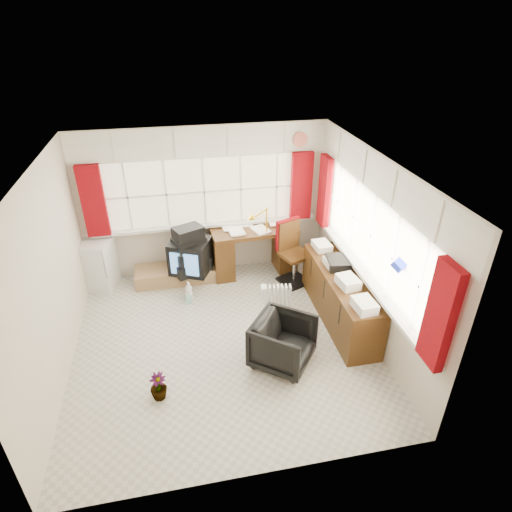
{
  "coord_description": "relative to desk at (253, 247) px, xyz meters",
  "views": [
    {
      "loc": [
        -0.46,
        -4.53,
        3.98
      ],
      "look_at": [
        0.56,
        0.55,
        1.0
      ],
      "focal_mm": 30.0,
      "sensor_mm": 36.0,
      "label": 1
    }
  ],
  "objects": [
    {
      "name": "ground",
      "position": [
        -0.76,
        -1.8,
        -0.46
      ],
      "size": [
        4.0,
        4.0,
        0.0
      ],
      "primitive_type": "plane",
      "color": "beige",
      "rests_on": "ground"
    },
    {
      "name": "room_walls",
      "position": [
        -0.76,
        -1.8,
        1.04
      ],
      "size": [
        4.0,
        4.0,
        4.0
      ],
      "color": "beige",
      "rests_on": "ground"
    },
    {
      "name": "window_back",
      "position": [
        -0.76,
        0.14,
        0.49
      ],
      "size": [
        3.7,
        0.12,
        3.6
      ],
      "color": "beige",
      "rests_on": "room_walls"
    },
    {
      "name": "window_right",
      "position": [
        1.18,
        -1.8,
        0.49
      ],
      "size": [
        0.12,
        3.7,
        3.6
      ],
      "color": "beige",
      "rests_on": "room_walls"
    },
    {
      "name": "curtains",
      "position": [
        0.16,
        -0.88,
        1.0
      ],
      "size": [
        3.83,
        3.83,
        1.15
      ],
      "color": "#8F0709",
      "rests_on": "room_walls"
    },
    {
      "name": "overhead_cabinets",
      "position": [
        0.22,
        -0.82,
        1.79
      ],
      "size": [
        3.98,
        3.98,
        0.48
      ],
      "color": "white",
      "rests_on": "room_walls"
    },
    {
      "name": "desk",
      "position": [
        0.0,
        0.0,
        0.0
      ],
      "size": [
        1.47,
        0.79,
        0.86
      ],
      "color": "#452710",
      "rests_on": "ground"
    },
    {
      "name": "desk_lamp",
      "position": [
        0.18,
        -0.23,
        0.69
      ],
      "size": [
        0.17,
        0.15,
        0.46
      ],
      "color": "#DEB509",
      "rests_on": "desk"
    },
    {
      "name": "task_chair",
      "position": [
        0.55,
        -0.42,
        0.12
      ],
      "size": [
        0.59,
        0.61,
        1.08
      ],
      "color": "black",
      "rests_on": "ground"
    },
    {
      "name": "office_chair",
      "position": [
        -0.07,
        -2.33,
        -0.13
      ],
      "size": [
        1.0,
        0.99,
        0.66
      ],
      "primitive_type": "imported",
      "rotation": [
        0.0,
        0.0,
        0.92
      ],
      "color": "black",
      "rests_on": "ground"
    },
    {
      "name": "radiator",
      "position": [
        0.08,
        -1.45,
        -0.22
      ],
      "size": [
        0.41,
        0.21,
        0.58
      ],
      "color": "white",
      "rests_on": "ground"
    },
    {
      "name": "credenza",
      "position": [
        0.96,
        -1.6,
        -0.07
      ],
      "size": [
        0.5,
        2.0,
        0.85
      ],
      "color": "#452710",
      "rests_on": "ground"
    },
    {
      "name": "file_tray",
      "position": [
        0.98,
        -1.36,
        0.36
      ],
      "size": [
        0.34,
        0.42,
        0.13
      ],
      "primitive_type": "cube",
      "rotation": [
        0.0,
        0.0,
        -0.11
      ],
      "color": "black",
      "rests_on": "credenza"
    },
    {
      "name": "tv_bench",
      "position": [
        -1.31,
        -0.08,
        -0.33
      ],
      "size": [
        1.4,
        0.5,
        0.25
      ],
      "primitive_type": "cube",
      "color": "#A48052",
      "rests_on": "ground"
    },
    {
      "name": "crt_tv",
      "position": [
        -1.08,
        -0.23,
        0.07
      ],
      "size": [
        0.78,
        0.75,
        0.55
      ],
      "color": "black",
      "rests_on": "tv_bench"
    },
    {
      "name": "hifi_stack",
      "position": [
        -1.09,
        -0.25,
        0.16
      ],
      "size": [
        0.69,
        0.58,
        0.8
      ],
      "color": "black",
      "rests_on": "tv_bench"
    },
    {
      "name": "mini_fridge",
      "position": [
        -2.56,
        -0.0,
        -0.05
      ],
      "size": [
        0.59,
        0.6,
        0.81
      ],
      "color": "white",
      "rests_on": "ground"
    },
    {
      "name": "spray_bottle_a",
      "position": [
        -1.17,
        -0.69,
        -0.29
      ],
      "size": [
        0.16,
        0.16,
        0.33
      ],
      "primitive_type": "imported",
      "rotation": [
        0.0,
        0.0,
        0.36
      ],
      "color": "white",
      "rests_on": "ground"
    },
    {
      "name": "spray_bottle_b",
      "position": [
        -1.18,
        -0.79,
        -0.36
      ],
      "size": [
        0.1,
        0.1,
        0.18
      ],
      "primitive_type": "imported",
      "rotation": [
        0.0,
        0.0,
        -0.24
      ],
      "color": "#85C7BD",
      "rests_on": "ground"
    },
    {
      "name": "flower_vase",
      "position": [
        -1.64,
        -2.62,
        -0.28
      ],
      "size": [
        0.26,
        0.26,
        0.36
      ],
      "primitive_type": "imported",
      "rotation": [
        0.0,
        0.0,
        -0.43
      ],
      "color": "black",
      "rests_on": "ground"
    }
  ]
}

